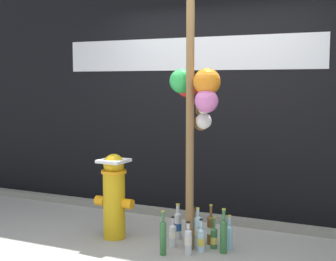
{
  "coord_description": "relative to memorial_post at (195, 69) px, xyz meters",
  "views": [
    {
      "loc": [
        1.87,
        -3.89,
        1.59
      ],
      "look_at": [
        -0.03,
        0.22,
        1.13
      ],
      "focal_mm": 51.36,
      "sensor_mm": 36.0,
      "label": 1
    }
  ],
  "objects": [
    {
      "name": "ground_plane",
      "position": [
        -0.23,
        -0.26,
        -1.7
      ],
      "size": [
        14.0,
        14.0,
        0.0
      ],
      "primitive_type": "plane",
      "color": "#9E9B93"
    },
    {
      "name": "building_wall",
      "position": [
        -0.23,
        1.3,
        -0.01
      ],
      "size": [
        10.0,
        0.21,
        3.38
      ],
      "color": "black",
      "rests_on": "ground_plane"
    },
    {
      "name": "curb_strip",
      "position": [
        -0.23,
        0.91,
        -1.66
      ],
      "size": [
        8.0,
        0.12,
        0.08
      ],
      "primitive_type": "cube",
      "color": "gray",
      "rests_on": "ground_plane"
    },
    {
      "name": "memorial_post",
      "position": [
        0.0,
        0.0,
        0.0
      ],
      "size": [
        0.63,
        0.47,
        3.04
      ],
      "color": "olive",
      "rests_on": "ground_plane"
    },
    {
      "name": "fire_hydrant",
      "position": [
        -0.86,
        -0.03,
        -1.25
      ],
      "size": [
        0.43,
        0.28,
        0.87
      ],
      "color": "gold",
      "rests_on": "ground_plane"
    },
    {
      "name": "bottle_0",
      "position": [
        0.29,
        0.01,
        -1.53
      ],
      "size": [
        0.07,
        0.07,
        0.42
      ],
      "color": "#337038",
      "rests_on": "ground_plane"
    },
    {
      "name": "bottle_1",
      "position": [
        -0.05,
        0.14,
        -1.55
      ],
      "size": [
        0.06,
        0.06,
        0.37
      ],
      "color": "brown",
      "rests_on": "ground_plane"
    },
    {
      "name": "bottle_2",
      "position": [
        -0.2,
        -0.27,
        -1.53
      ],
      "size": [
        0.06,
        0.06,
        0.42
      ],
      "color": "#337038",
      "rests_on": "ground_plane"
    },
    {
      "name": "bottle_3",
      "position": [
        0.17,
        0.09,
        -1.6
      ],
      "size": [
        0.07,
        0.07,
        0.31
      ],
      "color": "#337038",
      "rests_on": "ground_plane"
    },
    {
      "name": "bottle_4",
      "position": [
        0.09,
        -0.05,
        -1.59
      ],
      "size": [
        0.07,
        0.07,
        0.32
      ],
      "color": "#B2DBEA",
      "rests_on": "ground_plane"
    },
    {
      "name": "bottle_5",
      "position": [
        0.31,
        0.13,
        -1.57
      ],
      "size": [
        0.07,
        0.07,
        0.33
      ],
      "color": "#93CCE0",
      "rests_on": "ground_plane"
    },
    {
      "name": "bottle_6",
      "position": [
        0.1,
        0.19,
        -1.55
      ],
      "size": [
        0.07,
        0.07,
        0.4
      ],
      "color": "brown",
      "rests_on": "ground_plane"
    },
    {
      "name": "bottle_7",
      "position": [
        0.01,
        -0.17,
        -1.57
      ],
      "size": [
        0.07,
        0.07,
        0.31
      ],
      "color": "silver",
      "rests_on": "ground_plane"
    },
    {
      "name": "bottle_8",
      "position": [
        0.03,
        0.03,
        -1.53
      ],
      "size": [
        0.08,
        0.08,
        0.4
      ],
      "color": "#B2DBEA",
      "rests_on": "ground_plane"
    },
    {
      "name": "bottle_9",
      "position": [
        -0.2,
        -0.03,
        -1.58
      ],
      "size": [
        0.07,
        0.07,
        0.3
      ],
      "color": "silver",
      "rests_on": "ground_plane"
    },
    {
      "name": "bottle_10",
      "position": [
        -0.25,
        0.19,
        -1.55
      ],
      "size": [
        0.07,
        0.07,
        0.37
      ],
      "color": "silver",
      "rests_on": "ground_plane"
    },
    {
      "name": "litter_0",
      "position": [
        -1.2,
        -0.6,
        -1.7
      ],
      "size": [
        0.13,
        0.12,
        0.01
      ],
      "primitive_type": "cube",
      "rotation": [
        0.0,
        0.0,
        2.45
      ],
      "color": "silver",
      "rests_on": "ground_plane"
    }
  ]
}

